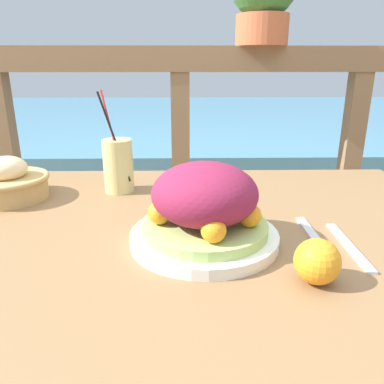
% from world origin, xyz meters
% --- Properties ---
extents(patio_table, '(1.21, 0.82, 0.74)m').
position_xyz_m(patio_table, '(0.00, 0.00, 0.64)').
color(patio_table, olive).
rests_on(patio_table, ground_plane).
extents(railing_fence, '(2.80, 0.08, 1.10)m').
position_xyz_m(railing_fence, '(0.00, 0.80, 0.75)').
color(railing_fence, brown).
rests_on(railing_fence, ground_plane).
extents(sea_backdrop, '(12.00, 4.00, 0.56)m').
position_xyz_m(sea_backdrop, '(0.00, 3.30, 0.28)').
color(sea_backdrop, teal).
rests_on(sea_backdrop, ground_plane).
extents(salad_plate, '(0.26, 0.26, 0.14)m').
position_xyz_m(salad_plate, '(0.05, -0.06, 0.80)').
color(salad_plate, white).
rests_on(salad_plate, patio_table).
extents(drink_glass, '(0.08, 0.07, 0.24)m').
position_xyz_m(drink_glass, '(-0.15, 0.22, 0.80)').
color(drink_glass, '#DBCC7F').
rests_on(drink_glass, patio_table).
extents(bread_basket, '(0.19, 0.19, 0.10)m').
position_xyz_m(bread_basket, '(-0.40, 0.17, 0.78)').
color(bread_basket, tan).
rests_on(bread_basket, patio_table).
extents(fork, '(0.02, 0.18, 0.00)m').
position_xyz_m(fork, '(0.25, -0.06, 0.74)').
color(fork, silver).
rests_on(fork, patio_table).
extents(knife, '(0.02, 0.18, 0.00)m').
position_xyz_m(knife, '(0.30, -0.09, 0.74)').
color(knife, silver).
rests_on(knife, patio_table).
extents(orange_near_basket, '(0.07, 0.07, 0.07)m').
position_xyz_m(orange_near_basket, '(0.20, -0.20, 0.77)').
color(orange_near_basket, orange).
rests_on(orange_near_basket, patio_table).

